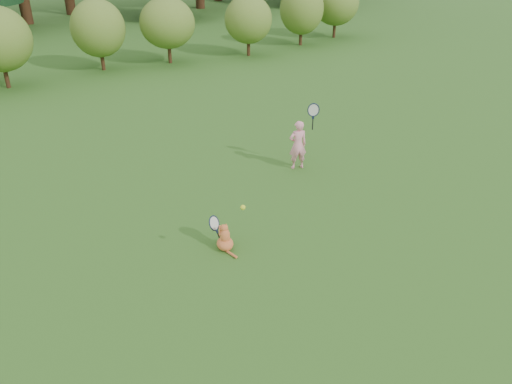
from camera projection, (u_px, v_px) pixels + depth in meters
ground at (274, 252)px, 8.11m from camera, size 100.00×100.00×0.00m
shrub_row at (50, 38)px, 16.98m from camera, size 28.00×3.00×2.80m
child at (298, 144)px, 10.74m from camera, size 0.62×0.41×1.63m
cat at (224, 236)px, 8.10m from camera, size 0.43×0.70×0.62m
tennis_ball at (243, 207)px, 7.20m from camera, size 0.08×0.08×0.08m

